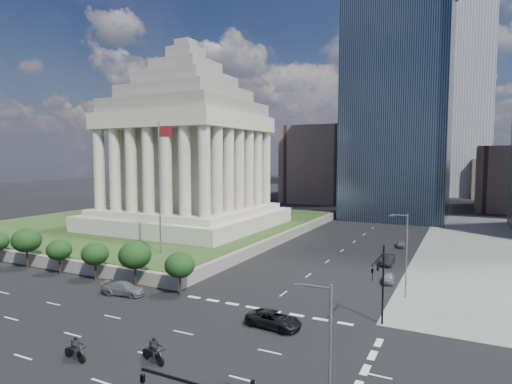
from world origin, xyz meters
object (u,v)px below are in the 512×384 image
Objects in this scene: street_lamp_north at (405,250)px; pickup_truck at (274,320)px; motorcycle_trail at (75,348)px; war_memorial at (187,134)px; traffic_signal_ne at (380,277)px; flagpole at (160,180)px; street_lamp_south at (327,365)px; parked_sedan_mid at (388,260)px; parked_sedan_far at (401,244)px; suv_grey at (124,288)px; motorcycle_lead at (153,350)px; parked_sedan_near at (388,278)px.

street_lamp_north is 18.76m from pickup_truck.
street_lamp_north is 3.70× the size of motorcycle_trail.
war_memorial reaches higher than traffic_signal_ne.
street_lamp_south is (35.16, -30.00, -7.45)m from flagpole.
flagpole is 4.25× the size of parked_sedan_mid.
parked_sedan_far is at bearing 80.17° from motorcycle_trail.
suv_grey is at bearing -155.29° from street_lamp_north.
pickup_truck is at bearing 122.41° from street_lamp_south.
parked_sedan_far is at bearing -40.09° from suv_grey.
parked_sedan_mid is 1.74× the size of motorcycle_trail.
parked_sedan_far is 56.66m from motorcycle_lead.
flagpole is at bearing -143.82° from parked_sedan_far.
war_memorial reaches higher than parked_sedan_near.
parked_sedan_near is at bearing 96.36° from traffic_signal_ne.
parked_sedan_far is at bearing 86.90° from parked_sedan_near.
suv_grey is 50.76m from parked_sedan_far.
war_memorial reaches higher than motorcycle_trail.
parked_sedan_far is (-4.33, 29.54, -5.03)m from street_lamp_north.
flagpole is 2.00× the size of street_lamp_south.
war_memorial is 10.49× the size of parked_sedan_far.
parked_sedan_mid is 14.47m from parked_sedan_far.
war_memorial is 14.42× the size of motorcycle_trail.
flagpole is 46.81m from street_lamp_south.
motorcycle_trail is at bearing -158.88° from suv_grey.
flagpole is 35.95m from street_lamp_north.
parked_sedan_far is 1.37× the size of motorcycle_trail.
war_memorial is 6.97× the size of pickup_truck.
motorcycle_trail is (-21.98, 2.55, -4.65)m from street_lamp_south.
suv_grey is at bearing -174.80° from traffic_signal_ne.
street_lamp_north is 30.28m from parked_sedan_far.
war_memorial reaches higher than pickup_truck.
pickup_truck is at bearing -101.99° from suv_grey.
street_lamp_south is 46.53m from parked_sedan_mid.
flagpole is at bearing 139.53° from street_lamp_south.
street_lamp_north reaches higher than pickup_truck.
street_lamp_south is at bearing -141.10° from pickup_truck.
war_memorial is 61.54m from motorcycle_lead.
pickup_truck is (-10.16, -15.00, -4.88)m from street_lamp_north.
parked_sedan_mid is at bearing 27.54° from flagpole.
street_lamp_north is at bearing 59.41° from motorcycle_trail.
flagpole is 5.49× the size of parked_sedan_near.
traffic_signal_ne is 1.50× the size of suv_grey.
suv_grey is 39.06m from parked_sedan_mid.
pickup_truck reaches higher than parked_sedan_near.
pickup_truck is 30.63m from parked_sedan_mid.
motorcycle_lead is (-13.31, -31.23, 0.44)m from parked_sedan_near.
motorcycle_lead is (-15.99, -25.91, -4.60)m from street_lamp_north.
parked_sedan_mid is at bearing -4.48° from pickup_truck.
war_memorial is 48.20m from parked_sedan_far.
pickup_truck is 1.19× the size of parked_sedan_mid.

